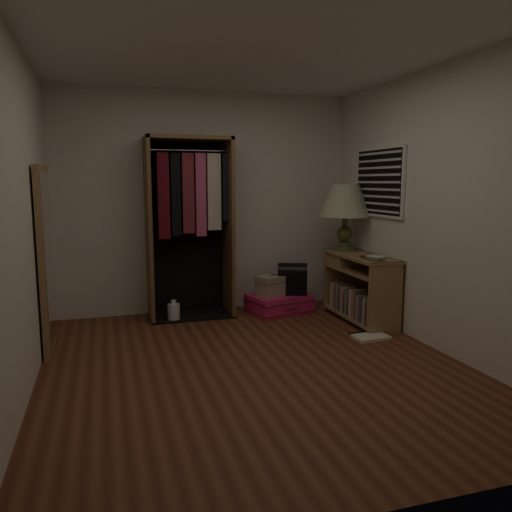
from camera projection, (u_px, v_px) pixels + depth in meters
name	position (u px, v px, depth m)	size (l,w,h in m)	color
ground	(255.00, 366.00, 4.25)	(4.00, 4.00, 0.00)	#5A2D19
room_walls	(262.00, 189.00, 4.09)	(3.52, 4.02, 2.60)	silver
console_bookshelf	(358.00, 286.00, 5.62)	(0.42, 1.12, 0.75)	olive
open_wardrobe	(191.00, 212.00, 5.68)	(0.98, 0.50, 2.05)	brown
floor_mirror	(46.00, 259.00, 4.58)	(0.06, 0.80, 1.70)	#9C744B
pink_suitcase	(279.00, 303.00, 5.98)	(0.82, 0.67, 0.22)	#DD1A5D
train_case	(272.00, 285.00, 5.90)	(0.41, 0.35, 0.25)	tan
black_bag	(292.00, 278.00, 5.97)	(0.41, 0.34, 0.38)	black
table_lamp	(345.00, 202.00, 5.84)	(0.77, 0.77, 0.77)	#425227
brass_tray	(372.00, 257.00, 5.30)	(0.28, 0.28, 0.02)	#AD8142
ceramic_bowl	(376.00, 258.00, 5.14)	(0.19, 0.19, 0.05)	#A3C4A4
white_jug	(174.00, 312.00, 5.61)	(0.17, 0.17, 0.24)	white
floor_book	(369.00, 336.00, 5.03)	(0.36, 0.30, 0.03)	#EFE3C9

